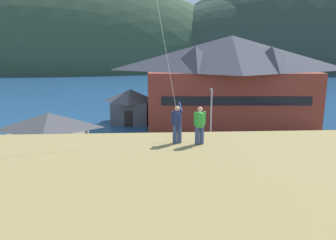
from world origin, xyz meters
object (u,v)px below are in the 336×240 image
object	(u,v)px
parked_car_front_row_silver	(137,179)
parking_light_pole	(211,115)
moored_boat_wharfside	(128,103)
parked_car_back_row_left	(336,172)
storage_shed_waterside	(131,106)
parked_car_back_row_right	(133,154)
parked_car_mid_row_near	(202,149)
harbor_lodge	(230,78)
parked_car_mid_row_center	(254,173)
parked_car_front_row_end	(269,151)
storage_shed_near_lot	(50,138)
wharf_dock	(149,106)
person_kite_flyer	(177,123)
person_companion	(200,124)
parked_car_front_row_red	(330,149)

from	to	relation	value
parked_car_front_row_silver	parking_light_pole	bearing A→B (deg)	53.30
moored_boat_wharfside	parked_car_back_row_left	size ratio (longest dim) A/B	2.00
storage_shed_waterside	parked_car_back_row_left	distance (m)	27.92
parking_light_pole	parked_car_back_row_right	bearing A→B (deg)	-152.90
moored_boat_wharfside	parked_car_mid_row_near	size ratio (longest dim) A/B	2.00
harbor_lodge	parking_light_pole	world-z (taller)	harbor_lodge
harbor_lodge	parking_light_pole	xyz separation A→B (m)	(-4.57, -11.52, -2.50)
parked_car_mid_row_center	parked_car_front_row_end	bearing A→B (deg)	60.20
storage_shed_near_lot	parked_car_back_row_left	world-z (taller)	storage_shed_near_lot
harbor_lodge	wharf_dock	world-z (taller)	harbor_lodge
person_kite_flyer	parked_car_back_row_right	bearing A→B (deg)	100.89
parked_car_front_row_silver	parked_car_front_row_end	world-z (taller)	same
wharf_dock	person_kite_flyer	xyz separation A→B (m)	(1.39, -42.07, 7.32)
storage_shed_waterside	person_kite_flyer	world-z (taller)	person_kite_flyer
storage_shed_near_lot	person_kite_flyer	xyz separation A→B (m)	(10.43, -15.83, 5.13)
wharf_dock	person_companion	bearing A→B (deg)	-86.77
storage_shed_waterside	person_kite_flyer	bearing A→B (deg)	-83.07
parked_car_front_row_silver	person_kite_flyer	xyz separation A→B (m)	(2.28, -9.24, 6.60)
storage_shed_waterside	person_companion	bearing A→B (deg)	-81.35
storage_shed_waterside	wharf_dock	bearing A→B (deg)	76.67
moored_boat_wharfside	parked_car_mid_row_near	world-z (taller)	moored_boat_wharfside
storage_shed_waterside	person_companion	distance (m)	32.70
parking_light_pole	person_kite_flyer	size ratio (longest dim) A/B	3.43
harbor_lodge	storage_shed_waterside	world-z (taller)	harbor_lodge
parked_car_mid_row_center	parked_car_front_row_end	xyz separation A→B (m)	(3.12, 5.44, 0.00)
parked_car_mid_row_near	parking_light_pole	size ratio (longest dim) A/B	0.67
storage_shed_near_lot	parked_car_front_row_silver	world-z (taller)	storage_shed_near_lot
wharf_dock	person_companion	world-z (taller)	person_companion
wharf_dock	parked_car_front_row_red	xyz separation A→B (m)	(17.40, -26.47, 0.71)
parked_car_front_row_red	parked_car_back_row_right	distance (m)	18.90
moored_boat_wharfside	parked_car_front_row_red	size ratio (longest dim) A/B	1.99
parked_car_back_row_left	parked_car_back_row_right	bearing A→B (deg)	162.56
parked_car_mid_row_near	person_companion	distance (m)	17.83
parked_car_front_row_end	person_kite_flyer	bearing A→B (deg)	-123.12
wharf_dock	parked_car_mid_row_center	size ratio (longest dim) A/B	2.58
storage_shed_near_lot	moored_boat_wharfside	distance (m)	28.13
parked_car_front_row_silver	parked_car_front_row_end	distance (m)	13.74
storage_shed_waterside	moored_boat_wharfside	xyz separation A→B (m)	(-1.22, 11.72, -1.72)
storage_shed_waterside	parked_car_front_row_red	world-z (taller)	storage_shed_waterside
wharf_dock	parked_car_back_row_left	bearing A→B (deg)	-65.23
harbor_lodge	person_companion	distance (m)	31.97
harbor_lodge	parked_car_back_row_right	bearing A→B (deg)	-128.67
parked_car_back_row_left	parked_car_back_row_right	world-z (taller)	same
storage_shed_near_lot	moored_boat_wharfside	xyz separation A→B (m)	(5.36, 27.56, -1.82)
moored_boat_wharfside	parked_car_front_row_red	xyz separation A→B (m)	(21.08, -27.80, 0.34)
parked_car_back_row_left	parked_car_front_row_red	bearing A→B (deg)	66.39
parked_car_back_row_left	parked_car_mid_row_center	world-z (taller)	same
wharf_dock	person_companion	xyz separation A→B (m)	(2.39, -42.31, 7.30)
parked_car_back_row_right	storage_shed_waterside	bearing A→B (deg)	93.32
moored_boat_wharfside	parking_light_pole	xyz separation A→B (m)	(10.07, -24.39, 3.09)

